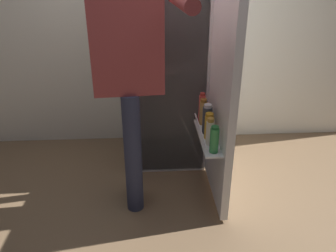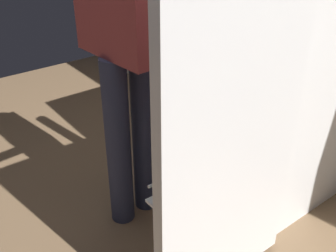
{
  "view_description": "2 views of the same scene",
  "coord_description": "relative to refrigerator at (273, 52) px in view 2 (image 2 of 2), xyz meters",
  "views": [
    {
      "loc": [
        -0.13,
        -2.19,
        1.62
      ],
      "look_at": [
        0.0,
        -0.09,
        0.6
      ],
      "focal_mm": 36.0,
      "sensor_mm": 36.0,
      "label": 1
    },
    {
      "loc": [
        1.19,
        -1.02,
        1.48
      ],
      "look_at": [
        0.06,
        -0.14,
        0.67
      ],
      "focal_mm": 43.37,
      "sensor_mm": 36.0,
      "label": 2
    }
  ],
  "objects": [
    {
      "name": "person",
      "position": [
        -0.27,
        -0.64,
        0.24
      ],
      "size": [
        0.6,
        0.75,
        1.76
      ],
      "color": "#2D334C",
      "rests_on": "ground_plane"
    },
    {
      "name": "ground_plane",
      "position": [
        -0.03,
        -0.52,
        -0.83
      ],
      "size": [
        5.08,
        5.08,
        0.0
      ],
      "primitive_type": "plane",
      "color": "brown"
    },
    {
      "name": "refrigerator",
      "position": [
        0.0,
        0.0,
        0.0
      ],
      "size": [
        0.73,
        1.31,
        1.66
      ],
      "color": "white",
      "rests_on": "ground_plane"
    }
  ]
}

